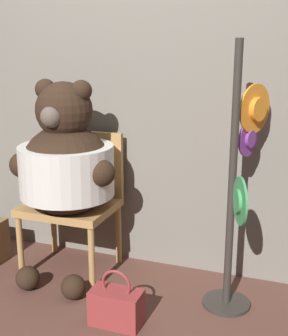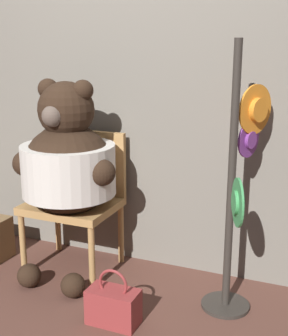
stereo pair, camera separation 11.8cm
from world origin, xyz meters
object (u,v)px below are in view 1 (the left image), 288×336
object	(u,v)px
teddy_bear	(66,165)
handbag_on_ground	(116,306)
chair	(75,194)
hat_display_rack	(239,185)

from	to	relation	value
teddy_bear	handbag_on_ground	distance (m)	0.92
chair	teddy_bear	bearing A→B (deg)	-78.30
chair	teddy_bear	xyz separation A→B (m)	(0.03, -0.16, 0.25)
teddy_bear	handbag_on_ground	size ratio (longest dim) A/B	3.96
teddy_bear	hat_display_rack	world-z (taller)	hat_display_rack
hat_display_rack	teddy_bear	bearing A→B (deg)	-178.81
teddy_bear	handbag_on_ground	bearing A→B (deg)	-38.65
handbag_on_ground	teddy_bear	bearing A→B (deg)	141.35
teddy_bear	hat_display_rack	bearing A→B (deg)	1.19
hat_display_rack	handbag_on_ground	world-z (taller)	hat_display_rack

